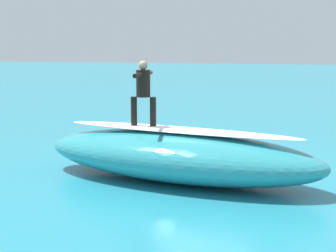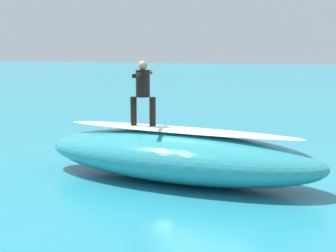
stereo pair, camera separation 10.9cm
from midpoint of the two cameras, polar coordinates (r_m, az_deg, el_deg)
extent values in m
plane|color=teal|center=(14.18, 3.78, -3.89)|extent=(120.00, 120.00, 0.00)
ellipsoid|color=teal|center=(12.31, 0.87, -3.18)|extent=(7.07, 3.80, 1.12)
ellipsoid|color=white|center=(12.20, 0.88, -0.41)|extent=(5.74, 2.11, 0.08)
ellipsoid|color=silver|center=(12.60, -2.83, -0.16)|extent=(1.97, 0.53, 0.06)
cylinder|color=black|center=(12.61, -3.84, 1.54)|extent=(0.15, 0.15, 0.68)
cylinder|color=black|center=(12.49, -1.83, 1.48)|extent=(0.15, 0.15, 0.68)
cylinder|color=black|center=(12.48, -2.86, 4.47)|extent=(0.33, 0.33, 0.62)
sphere|color=tan|center=(12.45, -2.88, 6.37)|extent=(0.21, 0.21, 0.21)
cylinder|color=black|center=(12.04, -3.42, 5.33)|extent=(0.10, 0.55, 0.10)
cylinder|color=black|center=(12.89, -2.36, 5.58)|extent=(0.10, 0.55, 0.10)
ellipsoid|color=#EAE5C6|center=(15.14, 1.94, -2.91)|extent=(1.25, 2.12, 0.07)
cylinder|color=black|center=(15.10, 1.94, -2.24)|extent=(0.58, 0.88, 0.29)
sphere|color=tan|center=(14.68, 0.88, -2.34)|extent=(0.21, 0.21, 0.21)
cylinder|color=black|center=(15.80, 3.17, -2.05)|extent=(0.38, 0.69, 0.13)
cylinder|color=black|center=(15.71, 3.70, -2.12)|extent=(0.38, 0.69, 0.13)
ellipsoid|color=white|center=(16.19, 6.14, -2.02)|extent=(1.06, 0.73, 0.16)
ellipsoid|color=white|center=(16.56, -3.27, -1.84)|extent=(1.21, 1.17, 0.10)
camera|label=1|loc=(0.05, -90.23, -0.04)|focal=58.16mm
camera|label=2|loc=(0.05, 89.77, 0.04)|focal=58.16mm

